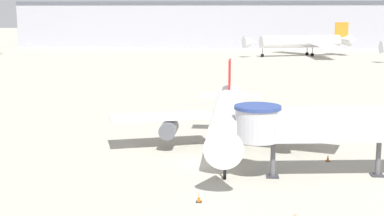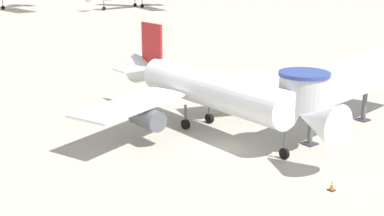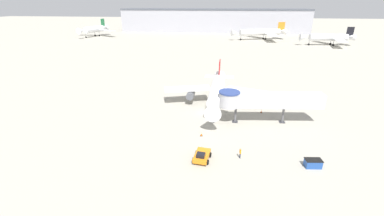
% 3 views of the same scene
% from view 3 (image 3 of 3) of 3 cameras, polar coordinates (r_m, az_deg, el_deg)
% --- Properties ---
extents(ground_plane, '(800.00, 800.00, 0.00)m').
position_cam_3_polar(ground_plane, '(56.24, 3.29, -1.06)').
color(ground_plane, '#A8A393').
extents(main_airplane, '(25.99, 25.55, 8.86)m').
position_cam_3_polar(main_airplane, '(58.98, 5.60, 3.92)').
color(main_airplane, white).
rests_on(main_airplane, ground_plane).
extents(jet_bridge, '(20.24, 5.51, 6.46)m').
position_cam_3_polar(jet_bridge, '(51.84, 15.57, 1.75)').
color(jet_bridge, '#B7B7BC').
rests_on(jet_bridge, ground_plane).
extents(pushback_tug_orange, '(2.76, 3.95, 1.59)m').
position_cam_3_polar(pushback_tug_orange, '(39.68, 2.20, -10.56)').
color(pushback_tug_orange, orange).
rests_on(pushback_tug_orange, ground_plane).
extents(service_container_blue, '(2.55, 1.65, 1.25)m').
position_cam_3_polar(service_container_blue, '(42.07, 25.29, -11.04)').
color(service_container_blue, '#234C9E').
rests_on(service_container_blue, ground_plane).
extents(traffic_cone_starboard_wing, '(0.41, 0.41, 0.68)m').
position_cam_3_polar(traffic_cone_starboard_wing, '(58.07, 15.15, -0.72)').
color(traffic_cone_starboard_wing, black).
rests_on(traffic_cone_starboard_wing, ground_plane).
extents(traffic_cone_apron_front, '(0.44, 0.44, 0.72)m').
position_cam_3_polar(traffic_cone_apron_front, '(42.23, 2.11, -8.96)').
color(traffic_cone_apron_front, black).
rests_on(traffic_cone_apron_front, ground_plane).
extents(traffic_cone_near_nose, '(0.44, 0.44, 0.73)m').
position_cam_3_polar(traffic_cone_near_nose, '(46.51, 2.08, -5.82)').
color(traffic_cone_near_nose, black).
rests_on(traffic_cone_near_nose, ground_plane).
extents(ground_crew_marshaller, '(0.26, 0.37, 1.76)m').
position_cam_3_polar(ground_crew_marshaller, '(40.60, 10.67, -9.67)').
color(ground_crew_marshaller, '#1E2338').
rests_on(ground_crew_marshaller, ground_plane).
extents(background_jet_orange_tail, '(36.94, 34.59, 10.83)m').
position_cam_3_polar(background_jet_orange_tail, '(179.87, 15.15, 15.96)').
color(background_jet_orange_tail, white).
rests_on(background_jet_orange_tail, ground_plane).
extents(background_jet_black_tail, '(30.57, 30.57, 10.12)m').
position_cam_3_polar(background_jet_black_tail, '(168.25, 28.25, 13.67)').
color(background_jet_black_tail, silver).
rests_on(background_jet_black_tail, ground_plane).
extents(background_jet_green_tail, '(31.99, 28.32, 11.72)m').
position_cam_3_polar(background_jet_green_tail, '(203.49, -20.81, 16.07)').
color(background_jet_green_tail, silver).
rests_on(background_jet_green_tail, ground_plane).
extents(terminal_building, '(150.70, 27.26, 18.17)m').
position_cam_3_polar(terminal_building, '(227.33, 4.81, 18.88)').
color(terminal_building, '#A8A8B2').
rests_on(terminal_building, ground_plane).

